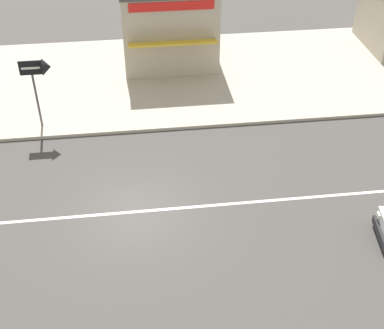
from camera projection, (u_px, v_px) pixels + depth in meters
ground_plane at (135, 212)px, 19.95m from camera, size 160.00×160.00×0.00m
lane_centre_stripe at (135, 212)px, 19.95m from camera, size 50.40×0.14×0.01m
kerb_strip at (128, 80)px, 28.09m from camera, size 68.00×10.00×0.15m
arrow_signboard at (43, 71)px, 22.80m from camera, size 1.35×0.71×3.27m
shopfront_corner_warung at (168, 21)px, 28.58m from camera, size 5.03×5.15×4.36m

